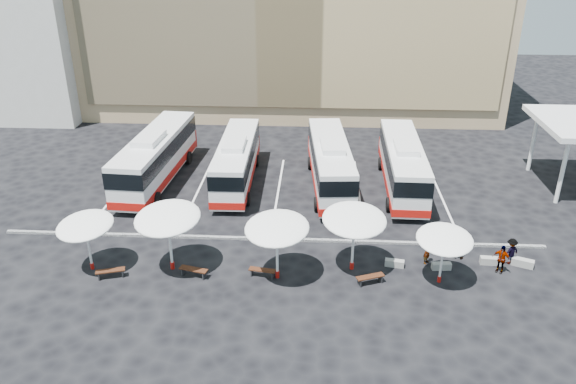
# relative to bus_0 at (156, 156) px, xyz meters

# --- Properties ---
(ground) EXTENTS (120.00, 120.00, 0.00)m
(ground) POSITION_rel_bus_0_xyz_m (9.44, -9.15, -2.09)
(ground) COLOR black
(ground) RESTS_ON ground
(apartment_block) EXTENTS (14.00, 14.00, 18.00)m
(apartment_block) POSITION_rel_bus_0_xyz_m (-18.56, 18.85, 6.91)
(apartment_block) COLOR beige
(apartment_block) RESTS_ON ground
(curb_divider) EXTENTS (34.00, 0.25, 0.15)m
(curb_divider) POSITION_rel_bus_0_xyz_m (9.44, -8.65, -2.01)
(curb_divider) COLOR black
(curb_divider) RESTS_ON ground
(bay_lines) EXTENTS (24.15, 12.00, 0.01)m
(bay_lines) POSITION_rel_bus_0_xyz_m (9.44, -1.15, -2.08)
(bay_lines) COLOR white
(bay_lines) RESTS_ON ground
(bus_0) EXTENTS (3.60, 13.02, 4.08)m
(bus_0) POSITION_rel_bus_0_xyz_m (0.00, 0.00, 0.00)
(bus_0) COLOR white
(bus_0) RESTS_ON ground
(bus_1) EXTENTS (2.85, 11.66, 3.69)m
(bus_1) POSITION_rel_bus_0_xyz_m (6.18, 0.03, -0.20)
(bus_1) COLOR white
(bus_1) RESTS_ON ground
(bus_2) EXTENTS (3.57, 12.37, 3.87)m
(bus_2) POSITION_rel_bus_0_xyz_m (13.27, -0.30, -0.11)
(bus_2) COLOR white
(bus_2) RESTS_ON ground
(bus_3) EXTENTS (3.01, 12.18, 3.85)m
(bus_3) POSITION_rel_bus_0_xyz_m (18.65, -0.19, -0.12)
(bus_3) COLOR white
(bus_3) RESTS_ON ground
(sunshade_0) EXTENTS (4.05, 4.08, 3.32)m
(sunshade_0) POSITION_rel_bus_0_xyz_m (-0.52, -12.51, 0.73)
(sunshade_0) COLOR white
(sunshade_0) RESTS_ON ground
(sunshade_1) EXTENTS (4.49, 4.53, 3.87)m
(sunshade_1) POSITION_rel_bus_0_xyz_m (4.10, -12.23, 1.20)
(sunshade_1) COLOR white
(sunshade_1) RESTS_ON ground
(sunshade_2) EXTENTS (4.31, 4.34, 3.70)m
(sunshade_2) POSITION_rel_bus_0_xyz_m (10.21, -12.79, 1.05)
(sunshade_2) COLOR white
(sunshade_2) RESTS_ON ground
(sunshade_3) EXTENTS (4.15, 4.19, 3.76)m
(sunshade_3) POSITION_rel_bus_0_xyz_m (14.43, -11.67, 1.11)
(sunshade_3) COLOR white
(sunshade_3) RESTS_ON ground
(sunshade_4) EXTENTS (3.13, 3.17, 3.19)m
(sunshade_4) POSITION_rel_bus_0_xyz_m (19.21, -12.73, 0.63)
(sunshade_4) COLOR white
(sunshade_4) RESTS_ON ground
(wood_bench_0) EXTENTS (1.65, 0.87, 0.49)m
(wood_bench_0) POSITION_rel_bus_0_xyz_m (0.87, -13.33, -1.71)
(wood_bench_0) COLOR black
(wood_bench_0) RESTS_ON ground
(wood_bench_1) EXTENTS (1.69, 0.85, 0.50)m
(wood_bench_1) POSITION_rel_bus_0_xyz_m (5.50, -12.95, -1.70)
(wood_bench_1) COLOR black
(wood_bench_1) RESTS_ON ground
(wood_bench_2) EXTENTS (1.56, 0.66, 0.46)m
(wood_bench_2) POSITION_rel_bus_0_xyz_m (9.36, -12.75, -1.73)
(wood_bench_2) COLOR black
(wood_bench_2) RESTS_ON ground
(wood_bench_3) EXTENTS (1.63, 0.98, 0.49)m
(wood_bench_3) POSITION_rel_bus_0_xyz_m (15.36, -13.11, -1.71)
(wood_bench_3) COLOR black
(wood_bench_3) RESTS_ON ground
(conc_bench_0) EXTENTS (1.14, 0.55, 0.41)m
(conc_bench_0) POSITION_rel_bus_0_xyz_m (16.92, -11.27, -1.88)
(conc_bench_0) COLOR gray
(conc_bench_0) RESTS_ON ground
(conc_bench_1) EXTENTS (1.13, 0.46, 0.41)m
(conc_bench_1) POSITION_rel_bus_0_xyz_m (19.58, -11.42, -1.88)
(conc_bench_1) COLOR gray
(conc_bench_1) RESTS_ON ground
(conc_bench_2) EXTENTS (1.21, 0.47, 0.44)m
(conc_bench_2) POSITION_rel_bus_0_xyz_m (22.54, -10.71, -1.86)
(conc_bench_2) COLOR gray
(conc_bench_2) RESTS_ON ground
(conc_bench_3) EXTENTS (1.29, 0.86, 0.46)m
(conc_bench_3) POSITION_rel_bus_0_xyz_m (24.35, -10.83, -1.86)
(conc_bench_3) COLOR gray
(conc_bench_3) RESTS_ON ground
(passenger_0) EXTENTS (0.62, 0.67, 1.53)m
(passenger_0) POSITION_rel_bus_0_xyz_m (18.83, -10.79, -1.32)
(passenger_0) COLOR black
(passenger_0) RESTS_ON ground
(passenger_1) EXTENTS (0.92, 0.81, 1.58)m
(passenger_1) POSITION_rel_bus_0_xyz_m (20.76, -10.09, -1.30)
(passenger_1) COLOR black
(passenger_1) RESTS_ON ground
(passenger_2) EXTENTS (1.07, 0.92, 1.72)m
(passenger_2) POSITION_rel_bus_0_xyz_m (22.83, -11.52, -1.22)
(passenger_2) COLOR black
(passenger_2) RESTS_ON ground
(passenger_3) EXTENTS (1.20, 1.01, 1.61)m
(passenger_3) POSITION_rel_bus_0_xyz_m (23.66, -10.54, -1.28)
(passenger_3) COLOR black
(passenger_3) RESTS_ON ground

